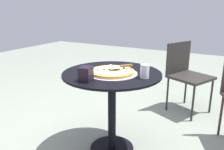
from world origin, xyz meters
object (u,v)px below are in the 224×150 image
pizza_on_tray (112,72)px  patio_chair_far (186,71)px  patio_table (112,93)px  napkin_dispenser (86,74)px  pizza_server (121,67)px  drinking_cup (145,71)px

pizza_on_tray → patio_chair_far: 1.28m
patio_table → pizza_on_tray: (-0.02, -0.01, 0.20)m
patio_table → napkin_dispenser: 0.38m
pizza_server → napkin_dispenser: napkin_dispenser is taller
pizza_server → drinking_cup: size_ratio=1.80×
patio_table → pizza_server: (0.03, -0.07, 0.23)m
patio_table → patio_chair_far: patio_chair_far is taller
napkin_dispenser → drinking_cup: bearing=116.8°
pizza_server → napkin_dispenser: 0.34m
patio_table → pizza_on_tray: 0.20m
pizza_on_tray → pizza_server: (0.06, -0.05, 0.04)m
pizza_server → napkin_dispenser: bearing=158.8°
drinking_cup → patio_chair_far: patio_chair_far is taller
patio_table → pizza_server: bearing=-62.4°
patio_table → napkin_dispenser: bearing=168.5°
pizza_on_tray → pizza_server: 0.09m
drinking_cup → patio_chair_far: size_ratio=0.13×
pizza_server → drinking_cup: 0.23m
pizza_server → napkin_dispenser: (-0.32, 0.12, 0.00)m
drinking_cup → napkin_dispenser: same height
pizza_on_tray → napkin_dispenser: bearing=164.6°
patio_table → drinking_cup: bearing=-92.3°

